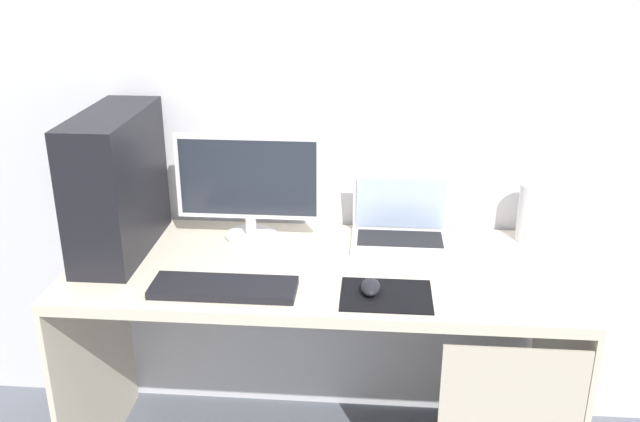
% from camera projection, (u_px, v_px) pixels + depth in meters
% --- Properties ---
extents(wall_back, '(4.00, 0.05, 2.60)m').
position_uv_depth(wall_back, '(330.00, 75.00, 2.34)').
color(wall_back, silver).
rests_on(wall_back, ground_plane).
extents(desk, '(1.56, 0.65, 0.78)m').
position_uv_depth(desk, '(326.00, 309.00, 2.24)').
color(desk, beige).
rests_on(desk, ground_plane).
extents(pc_tower, '(0.18, 0.48, 0.46)m').
position_uv_depth(pc_tower, '(117.00, 183.00, 2.22)').
color(pc_tower, black).
rests_on(pc_tower, desk).
extents(monitor, '(0.48, 0.17, 0.36)m').
position_uv_depth(monitor, '(249.00, 185.00, 2.31)').
color(monitor, white).
rests_on(monitor, desk).
extents(laptop, '(0.32, 0.21, 0.22)m').
position_uv_depth(laptop, '(400.00, 228.00, 2.35)').
color(laptop, silver).
rests_on(laptop, desk).
extents(speaker, '(0.08, 0.08, 0.20)m').
position_uv_depth(speaker, '(530.00, 213.00, 2.33)').
color(speaker, silver).
rests_on(speaker, desk).
extents(keyboard, '(0.42, 0.14, 0.02)m').
position_uv_depth(keyboard, '(224.00, 288.00, 2.02)').
color(keyboard, black).
rests_on(keyboard, desk).
extents(mousepad, '(0.26, 0.20, 0.00)m').
position_uv_depth(mousepad, '(386.00, 295.00, 2.00)').
color(mousepad, black).
rests_on(mousepad, desk).
extents(mouse_left, '(0.06, 0.10, 0.03)m').
position_uv_depth(mouse_left, '(371.00, 287.00, 2.01)').
color(mouse_left, black).
rests_on(mouse_left, mousepad).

